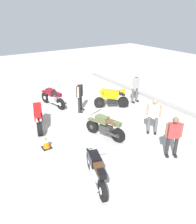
# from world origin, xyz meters

# --- Properties ---
(ground_plane) EXTENTS (40.00, 40.00, 0.00)m
(ground_plane) POSITION_xyz_m (0.00, 0.00, 0.00)
(ground_plane) COLOR #ADAAA3
(curb_edge) EXTENTS (14.00, 0.30, 0.15)m
(curb_edge) POSITION_xyz_m (0.00, 4.60, 0.07)
(curb_edge) COLOR gray
(curb_edge) RESTS_ON ground
(motorcycle_red_sportbike) EXTENTS (1.92, 0.88, 1.14)m
(motorcycle_red_sportbike) POSITION_xyz_m (-0.48, -2.52, 0.59)
(motorcycle_red_sportbike) COLOR black
(motorcycle_red_sportbike) RESTS_ON ground
(motorcycle_olive_vintage) EXTENTS (1.88, 0.91, 1.07)m
(motorcycle_olive_vintage) POSITION_xyz_m (1.87, -0.42, 0.49)
(motorcycle_olive_vintage) COLOR black
(motorcycle_olive_vintage) RESTS_ON ground
(motorcycle_orange_sportbike) EXTENTS (1.16, 1.77, 1.14)m
(motorcycle_orange_sportbike) POSITION_xyz_m (-0.59, 1.72, 0.59)
(motorcycle_orange_sportbike) COLOR black
(motorcycle_orange_sportbike) RESTS_ON ground
(motorcycle_maroon_cruiser) EXTENTS (2.06, 0.75, 1.09)m
(motorcycle_maroon_cruiser) POSITION_xyz_m (-2.59, -0.94, 0.52)
(motorcycle_maroon_cruiser) COLOR black
(motorcycle_maroon_cruiser) RESTS_ON ground
(motorcycle_black_cruiser) EXTENTS (2.03, 0.92, 1.09)m
(motorcycle_black_cruiser) POSITION_xyz_m (4.05, -2.30, 0.52)
(motorcycle_black_cruiser) COLOR black
(motorcycle_black_cruiser) RESTS_ON ground
(person_in_white_shirt) EXTENTS (0.55, 0.52, 1.61)m
(person_in_white_shirt) POSITION_xyz_m (2.72, 1.55, 0.91)
(person_in_white_shirt) COLOR #59595B
(person_in_white_shirt) RESTS_ON ground
(person_in_gray_shirt) EXTENTS (0.33, 0.67, 1.74)m
(person_in_gray_shirt) POSITION_xyz_m (-0.49, 3.37, 1.00)
(person_in_gray_shirt) COLOR #59595B
(person_in_gray_shirt) RESTS_ON ground
(person_in_red_shirt) EXTENTS (0.49, 0.57, 1.60)m
(person_in_red_shirt) POSITION_xyz_m (4.36, 0.88, 0.90)
(person_in_red_shirt) COLOR #262628
(person_in_red_shirt) RESTS_ON ground
(person_in_black_shirt) EXTENTS (0.55, 0.56, 1.72)m
(person_in_black_shirt) POSITION_xyz_m (-1.06, -0.01, 0.99)
(person_in_black_shirt) COLOR #262628
(person_in_black_shirt) RESTS_ON ground
(traffic_cone) EXTENTS (0.36, 0.36, 0.53)m
(traffic_cone) POSITION_xyz_m (1.29, -2.88, 0.26)
(traffic_cone) COLOR black
(traffic_cone) RESTS_ON ground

